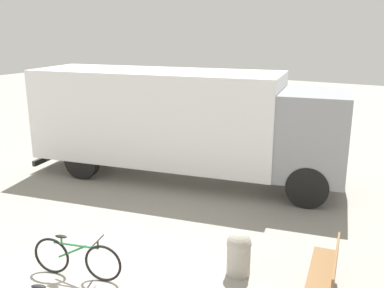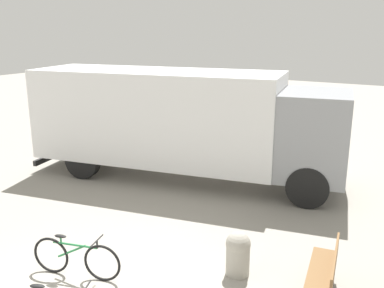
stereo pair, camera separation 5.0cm
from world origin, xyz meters
The scene contains 4 objects.
delivery_truck centered at (-2.00, 5.80, 1.70)m, with size 8.94×3.78×3.02m.
park_bench centered at (2.94, 2.05, 0.47)m, with size 0.61×1.55×0.84m.
bicycle_near centered at (-0.91, 0.58, 0.36)m, with size 1.60×0.55×0.76m.
bollard_near_bench centered at (1.46, 2.04, 0.42)m, with size 0.43×0.43×0.80m.
Camera 1 is at (4.05, -4.10, 4.17)m, focal length 40.00 mm.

